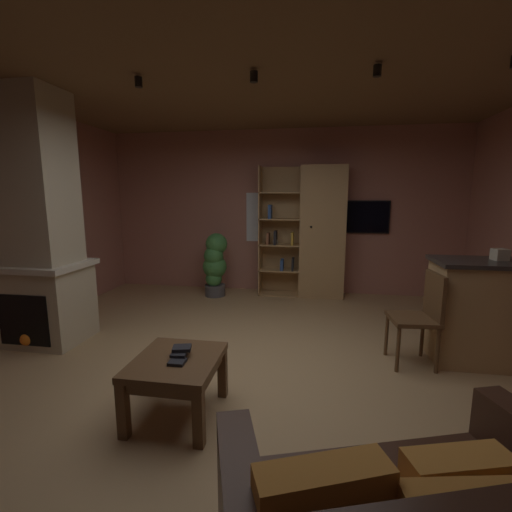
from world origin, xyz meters
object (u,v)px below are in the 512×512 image
(coffee_table, at_px, (177,369))
(wall_mounted_tv, at_px, (360,217))
(bookshelf_cabinet, at_px, (316,233))
(table_book_1, at_px, (179,354))
(tissue_box, at_px, (500,255))
(table_book_0, at_px, (177,362))
(potted_floor_plant, at_px, (215,263))
(dining_chair, at_px, (422,312))
(stone_fireplace, at_px, (39,233))
(table_book_2, at_px, (182,348))

(coffee_table, distance_m, wall_mounted_tv, 4.18)
(bookshelf_cabinet, relative_size, table_book_1, 18.94)
(tissue_box, bearing_deg, table_book_0, -152.02)
(bookshelf_cabinet, height_order, potted_floor_plant, bookshelf_cabinet)
(table_book_0, bearing_deg, dining_chair, 32.16)
(bookshelf_cabinet, bearing_deg, table_book_1, -106.01)
(stone_fireplace, bearing_deg, coffee_table, -28.64)
(stone_fireplace, xyz_separation_m, table_book_1, (2.02, -1.10, -0.75))
(bookshelf_cabinet, relative_size, table_book_2, 15.71)
(coffee_table, height_order, wall_mounted_tv, wall_mounted_tv)
(coffee_table, height_order, potted_floor_plant, potted_floor_plant)
(bookshelf_cabinet, distance_m, dining_chair, 2.57)
(table_book_1, relative_size, dining_chair, 0.12)
(tissue_box, relative_size, potted_floor_plant, 0.11)
(coffee_table, height_order, dining_chair, dining_chair)
(table_book_0, bearing_deg, wall_mounted_tv, 66.05)
(table_book_0, height_order, wall_mounted_tv, wall_mounted_tv)
(tissue_box, height_order, dining_chair, tissue_box)
(stone_fireplace, bearing_deg, bookshelf_cabinet, 38.30)
(coffee_table, bearing_deg, stone_fireplace, 151.36)
(table_book_1, bearing_deg, coffee_table, 174.94)
(bookshelf_cabinet, relative_size, wall_mounted_tv, 2.24)
(table_book_0, distance_m, table_book_1, 0.08)
(table_book_2, relative_size, potted_floor_plant, 0.13)
(bookshelf_cabinet, relative_size, coffee_table, 3.08)
(stone_fireplace, distance_m, table_book_0, 2.48)
(tissue_box, relative_size, coffee_table, 0.17)
(table_book_0, height_order, table_book_1, table_book_1)
(bookshelf_cabinet, height_order, tissue_box, bookshelf_cabinet)
(tissue_box, relative_size, wall_mounted_tv, 0.13)
(coffee_table, height_order, table_book_2, table_book_2)
(bookshelf_cabinet, xyz_separation_m, tissue_box, (1.73, -2.12, 0.04))
(table_book_0, height_order, potted_floor_plant, potted_floor_plant)
(coffee_table, bearing_deg, table_book_2, 63.58)
(coffee_table, height_order, table_book_1, table_book_1)
(stone_fireplace, relative_size, table_book_1, 24.47)
(bookshelf_cabinet, xyz_separation_m, wall_mounted_tv, (0.69, 0.21, 0.26))
(bookshelf_cabinet, xyz_separation_m, potted_floor_plant, (-1.64, -0.28, -0.50))
(bookshelf_cabinet, height_order, dining_chair, bookshelf_cabinet)
(table_book_0, relative_size, potted_floor_plant, 0.11)
(stone_fireplace, height_order, table_book_0, stone_fireplace)
(tissue_box, bearing_deg, potted_floor_plant, 151.35)
(dining_chair, bearing_deg, coffee_table, -149.97)
(bookshelf_cabinet, distance_m, table_book_1, 3.67)
(table_book_1, distance_m, wall_mounted_tv, 4.14)
(stone_fireplace, xyz_separation_m, table_book_0, (2.04, -1.17, -0.77))
(table_book_2, bearing_deg, dining_chair, 29.24)
(table_book_0, xyz_separation_m, table_book_1, (-0.02, 0.08, 0.02))
(stone_fireplace, relative_size, tissue_box, 22.84)
(tissue_box, bearing_deg, table_book_1, -153.46)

